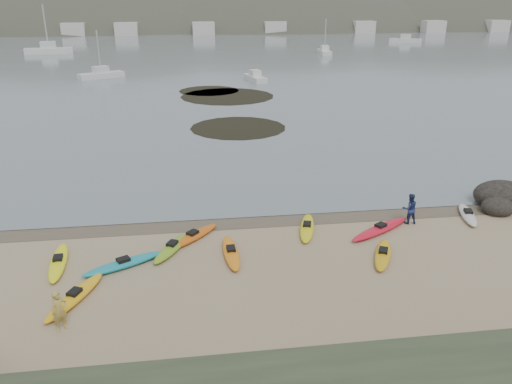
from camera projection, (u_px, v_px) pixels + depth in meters
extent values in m
plane|color=tan|center=(256.00, 217.00, 27.49)|extent=(600.00, 600.00, 0.00)
plane|color=brown|center=(257.00, 219.00, 27.21)|extent=(60.00, 60.00, 0.00)
plane|color=slate|center=(190.00, 17.00, 304.40)|extent=(1200.00, 1200.00, 0.00)
ellipsoid|color=silver|center=(468.00, 215.00, 27.39)|extent=(1.57, 3.18, 0.34)
ellipsoid|color=yellow|center=(75.00, 297.00, 19.90)|extent=(2.16, 3.69, 0.34)
ellipsoid|color=#7EAD22|center=(172.00, 247.00, 23.82)|extent=(2.17, 3.37, 0.34)
ellipsoid|color=orange|center=(231.00, 253.00, 23.33)|extent=(0.83, 3.52, 0.34)
ellipsoid|color=yellow|center=(307.00, 228.00, 25.84)|extent=(1.62, 3.54, 0.34)
ellipsoid|color=#D56012|center=(193.00, 236.00, 24.90)|extent=(2.95, 3.08, 0.34)
ellipsoid|color=red|center=(380.00, 229.00, 25.72)|extent=(4.10, 2.90, 0.34)
ellipsoid|color=gold|center=(383.00, 254.00, 23.16)|extent=(2.02, 3.23, 0.34)
ellipsoid|color=#FBFD15|center=(58.00, 262.00, 22.50)|extent=(1.05, 3.80, 0.34)
ellipsoid|color=teal|center=(124.00, 264.00, 22.35)|extent=(3.67, 2.41, 0.34)
imported|color=tan|center=(59.00, 311.00, 17.93)|extent=(0.69, 0.66, 1.58)
imported|color=navy|center=(410.00, 209.00, 26.49)|extent=(0.83, 0.66, 1.68)
ellipsoid|color=black|center=(500.00, 199.00, 29.30)|extent=(3.27, 2.54, 1.63)
ellipsoid|color=black|center=(497.00, 210.00, 28.00)|extent=(1.82, 1.63, 1.09)
cylinder|color=black|center=(238.00, 128.00, 46.26)|extent=(8.86, 8.86, 0.04)
cylinder|color=black|center=(227.00, 96.00, 61.01)|extent=(11.39, 11.39, 0.04)
cylinder|color=black|center=(209.00, 91.00, 64.49)|extent=(7.74, 7.74, 0.04)
cube|color=silver|center=(101.00, 75.00, 74.60)|extent=(6.72, 5.13, 0.94)
cube|color=silver|center=(255.00, 78.00, 72.14)|extent=(2.90, 6.19, 0.84)
cube|color=silver|center=(324.00, 52.00, 106.02)|extent=(2.56, 7.19, 0.99)
cube|color=silver|center=(49.00, 50.00, 107.18)|extent=(10.10, 4.29, 1.37)
cube|color=silver|center=(405.00, 40.00, 133.50)|extent=(8.54, 5.71, 1.17)
ellipsoid|color=#384235|center=(87.00, 73.00, 208.42)|extent=(220.00, 120.00, 80.00)
ellipsoid|color=#384235|center=(278.00, 64.00, 212.80)|extent=(200.00, 110.00, 68.00)
ellipsoid|color=#384235|center=(453.00, 63.00, 233.28)|extent=(230.00, 130.00, 76.00)
cube|color=beige|center=(60.00, 30.00, 155.37)|extent=(7.00, 5.00, 4.00)
cube|color=beige|center=(139.00, 29.00, 158.36)|extent=(7.00, 5.00, 4.00)
cube|color=beige|center=(214.00, 28.00, 161.35)|extent=(7.00, 5.00, 4.00)
cube|color=beige|center=(287.00, 28.00, 164.34)|extent=(7.00, 5.00, 4.00)
cube|color=beige|center=(357.00, 27.00, 167.33)|extent=(7.00, 5.00, 4.00)
cube|color=beige|center=(425.00, 27.00, 170.33)|extent=(7.00, 5.00, 4.00)
cube|color=beige|center=(491.00, 26.00, 173.32)|extent=(7.00, 5.00, 4.00)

